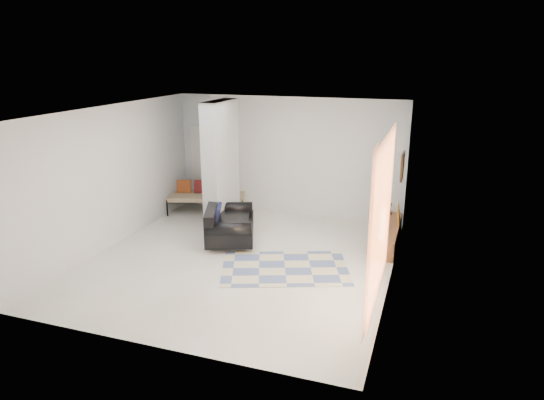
% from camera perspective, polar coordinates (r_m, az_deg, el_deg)
% --- Properties ---
extents(floor, '(6.00, 6.00, 0.00)m').
position_cam_1_polar(floor, '(9.26, -3.66, -7.04)').
color(floor, beige).
rests_on(floor, ground).
extents(ceiling, '(6.00, 6.00, 0.00)m').
position_cam_1_polar(ceiling, '(8.52, -4.02, 10.45)').
color(ceiling, white).
rests_on(ceiling, wall_back).
extents(wall_back, '(6.00, 0.00, 6.00)m').
position_cam_1_polar(wall_back, '(11.53, 1.90, 5.13)').
color(wall_back, silver).
rests_on(wall_back, ground).
extents(wall_front, '(6.00, 0.00, 6.00)m').
position_cam_1_polar(wall_front, '(6.27, -14.41, -5.67)').
color(wall_front, silver).
rests_on(wall_front, ground).
extents(wall_left, '(0.00, 6.00, 6.00)m').
position_cam_1_polar(wall_left, '(10.14, -18.36, 2.62)').
color(wall_left, silver).
rests_on(wall_left, ground).
extents(wall_right, '(0.00, 6.00, 6.00)m').
position_cam_1_polar(wall_right, '(8.17, 14.29, -0.37)').
color(wall_right, silver).
rests_on(wall_right, ground).
extents(partition_column, '(0.35, 1.20, 2.80)m').
position_cam_1_polar(partition_column, '(10.64, -6.02, 4.03)').
color(partition_column, '#A6ABAD').
rests_on(partition_column, floor).
extents(hallway_door, '(0.85, 0.06, 2.04)m').
position_cam_1_polar(hallway_door, '(12.34, -7.56, 3.96)').
color(hallway_door, silver).
rests_on(hallway_door, floor).
extents(curtain, '(0.00, 2.55, 2.55)m').
position_cam_1_polar(curtain, '(7.07, 12.84, -2.54)').
color(curtain, orange).
rests_on(curtain, wall_right).
extents(wall_art, '(0.04, 0.45, 0.55)m').
position_cam_1_polar(wall_art, '(9.75, 15.11, 3.87)').
color(wall_art, '#3C2410').
rests_on(wall_art, wall_right).
extents(media_console, '(0.45, 1.90, 0.80)m').
position_cam_1_polar(media_console, '(10.18, 13.37, -3.98)').
color(media_console, brown).
rests_on(media_console, floor).
extents(loveseat, '(1.42, 1.82, 0.76)m').
position_cam_1_polar(loveseat, '(10.11, -5.26, -2.82)').
color(loveseat, silver).
rests_on(loveseat, floor).
extents(daybed, '(1.98, 1.29, 0.77)m').
position_cam_1_polar(daybed, '(11.99, -7.77, 0.57)').
color(daybed, black).
rests_on(daybed, floor).
extents(area_rug, '(2.65, 2.20, 0.01)m').
position_cam_1_polar(area_rug, '(8.90, 1.53, -8.00)').
color(area_rug, beige).
rests_on(area_rug, floor).
extents(cylinder_lamp, '(0.11, 0.11, 0.60)m').
position_cam_1_polar(cylinder_lamp, '(9.24, 12.92, -2.85)').
color(cylinder_lamp, silver).
rests_on(cylinder_lamp, media_console).
extents(bronze_figurine, '(0.14, 0.14, 0.27)m').
position_cam_1_polar(bronze_figurine, '(10.79, 13.64, -0.93)').
color(bronze_figurine, black).
rests_on(bronze_figurine, media_console).
extents(vase, '(0.20, 0.20, 0.19)m').
position_cam_1_polar(vase, '(9.89, 13.07, -2.77)').
color(vase, silver).
rests_on(vase, media_console).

